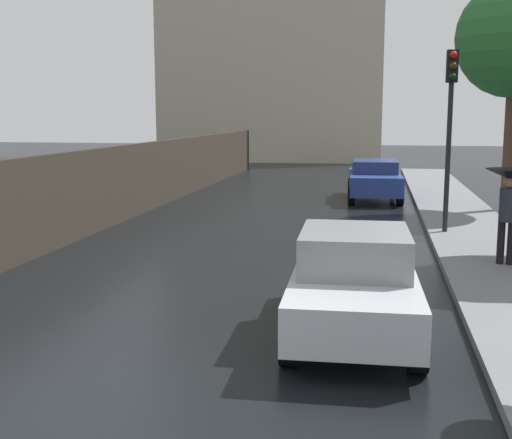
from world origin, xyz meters
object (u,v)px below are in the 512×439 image
at_px(pedestrian_with_umbrella_far, 509,191).
at_px(traffic_light, 450,107).
at_px(car_blue_far_ahead, 374,179).
at_px(car_silver_mid_road, 354,282).

relative_size(pedestrian_with_umbrella_far, traffic_light, 0.42).
distance_m(car_blue_far_ahead, pedestrian_with_umbrella_far, 10.74).
bearing_deg(pedestrian_with_umbrella_far, car_blue_far_ahead, -63.05).
relative_size(car_blue_far_ahead, traffic_light, 1.01).
height_order(car_silver_mid_road, traffic_light, traffic_light).
bearing_deg(car_silver_mid_road, traffic_light, 73.89).
height_order(car_blue_far_ahead, traffic_light, traffic_light).
relative_size(car_silver_mid_road, traffic_light, 0.90).
distance_m(car_silver_mid_road, traffic_light, 8.21).
height_order(pedestrian_with_umbrella_far, traffic_light, traffic_light).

